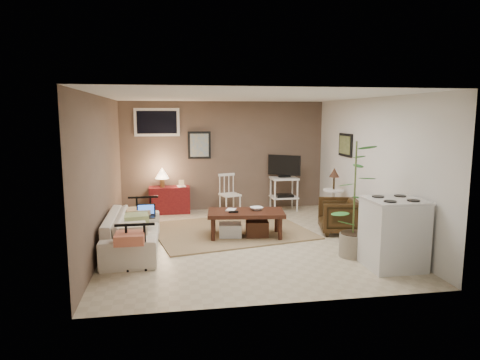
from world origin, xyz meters
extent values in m
plane|color=#C1B293|center=(0.00, 0.00, 0.00)|extent=(5.00, 5.00, 0.00)
cube|color=black|center=(-0.55, 2.48, 1.45)|extent=(0.50, 0.03, 0.60)
cube|color=black|center=(2.23, 1.05, 1.52)|extent=(0.03, 0.60, 0.45)
cube|color=white|center=(-1.45, 2.48, 1.95)|extent=(0.96, 0.03, 0.60)
cube|color=#8E7553|center=(-0.14, 0.60, 0.01)|extent=(3.05, 2.63, 0.03)
cube|color=#3C1A10|center=(0.07, 0.16, 0.43)|extent=(1.37, 0.83, 0.07)
cylinder|color=#3C1A10|center=(-0.52, -0.01, 0.21)|extent=(0.07, 0.07, 0.41)
cylinder|color=#3C1A10|center=(0.60, -0.15, 0.21)|extent=(0.07, 0.07, 0.41)
cylinder|color=#3C1A10|center=(-0.46, 0.48, 0.21)|extent=(0.07, 0.07, 0.41)
cylinder|color=#3C1A10|center=(0.66, 0.34, 0.21)|extent=(0.07, 0.07, 0.41)
cube|color=black|center=(-0.15, 0.08, 0.48)|extent=(0.17, 0.07, 0.02)
cube|color=#432418|center=(0.27, 0.14, 0.15)|extent=(0.42, 0.37, 0.28)
cube|color=silver|center=(-0.20, 0.20, 0.13)|extent=(0.42, 0.37, 0.24)
imported|color=beige|center=(-1.80, -0.22, 0.39)|extent=(0.58, 2.00, 0.78)
cube|color=black|center=(-1.61, 0.07, 0.45)|extent=(0.31, 0.21, 0.02)
cube|color=black|center=(-1.61, 0.18, 0.56)|extent=(0.31, 0.02, 0.19)
cube|color=#376FF9|center=(-1.61, 0.17, 0.56)|extent=(0.26, 0.00, 0.15)
cube|color=maroon|center=(-1.22, 2.28, 0.29)|extent=(0.86, 0.38, 0.57)
cylinder|color=olive|center=(-1.37, 2.24, 0.67)|extent=(0.10, 0.10, 0.19)
cone|color=#FFDBB7|center=(-1.37, 2.24, 0.88)|extent=(0.29, 0.29, 0.23)
cube|color=tan|center=(-0.96, 2.30, 0.64)|extent=(0.11, 0.02, 0.14)
cube|color=white|center=(0.07, 2.07, 0.40)|extent=(0.48, 0.48, 0.04)
cylinder|color=white|center=(-0.04, 1.87, 0.19)|extent=(0.03, 0.03, 0.38)
cylinder|color=white|center=(0.27, 1.97, 0.19)|extent=(0.03, 0.03, 0.38)
cylinder|color=white|center=(-0.14, 2.18, 0.19)|extent=(0.03, 0.03, 0.38)
cylinder|color=white|center=(0.17, 2.28, 0.19)|extent=(0.03, 0.03, 0.38)
cube|color=white|center=(0.02, 2.24, 0.82)|extent=(0.37, 0.15, 0.05)
cube|color=white|center=(1.29, 2.15, 0.72)|extent=(0.58, 0.47, 0.04)
cube|color=white|center=(1.29, 2.15, 0.30)|extent=(0.58, 0.47, 0.03)
cylinder|color=white|center=(1.04, 1.95, 0.37)|extent=(0.04, 0.04, 0.74)
cylinder|color=white|center=(1.54, 1.95, 0.37)|extent=(0.04, 0.04, 0.74)
cylinder|color=white|center=(1.04, 2.35, 0.37)|extent=(0.04, 0.04, 0.74)
cylinder|color=white|center=(1.54, 2.35, 0.37)|extent=(0.04, 0.04, 0.74)
cube|color=black|center=(1.29, 2.15, 0.77)|extent=(0.26, 0.15, 0.03)
cube|color=black|center=(1.29, 2.15, 1.01)|extent=(0.64, 0.46, 0.44)
cube|color=#E8B25A|center=(1.29, 2.15, 1.01)|extent=(0.53, 0.36, 0.36)
cube|color=black|center=(1.29, 2.10, 0.32)|extent=(0.37, 0.26, 0.11)
cylinder|color=white|center=(1.98, 0.97, 0.02)|extent=(0.28, 0.28, 0.03)
cylinder|color=white|center=(1.98, 0.97, 0.32)|extent=(0.06, 0.06, 0.61)
cylinder|color=white|center=(1.98, 0.97, 0.64)|extent=(0.40, 0.40, 0.03)
cylinder|color=#321F0E|center=(1.98, 0.97, 0.79)|extent=(0.04, 0.04, 0.26)
cone|color=#3E2519|center=(1.98, 0.97, 0.99)|extent=(0.20, 0.20, 0.18)
imported|color=#321F0E|center=(1.77, 0.17, 0.34)|extent=(0.75, 0.78, 0.68)
cylinder|color=gray|center=(1.47, -1.09, 0.18)|extent=(0.40, 0.40, 0.35)
cylinder|color=#4C602D|center=(1.47, -1.09, 1.04)|extent=(0.03, 0.03, 1.37)
cube|color=silver|center=(1.83, -1.61, 0.47)|extent=(0.73, 0.68, 0.94)
cube|color=silver|center=(1.83, -1.61, 0.96)|extent=(0.75, 0.70, 0.03)
cylinder|color=black|center=(1.66, -1.78, 0.98)|extent=(0.17, 0.17, 0.01)
cylinder|color=black|center=(1.99, -1.78, 0.98)|extent=(0.17, 0.17, 0.01)
cylinder|color=black|center=(1.66, -1.44, 0.98)|extent=(0.17, 0.17, 0.01)
cylinder|color=black|center=(1.99, -1.44, 0.98)|extent=(0.17, 0.17, 0.01)
imported|color=#3C1A10|center=(0.27, 0.22, 0.58)|extent=(0.22, 0.10, 0.22)
imported|color=#3C1A10|center=(-0.24, 0.31, 0.57)|extent=(0.15, 0.07, 0.21)
imported|color=#3C1A10|center=(-1.05, 2.22, 0.69)|extent=(0.17, 0.05, 0.22)
camera|label=1|loc=(-1.20, -6.91, 2.11)|focal=32.00mm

